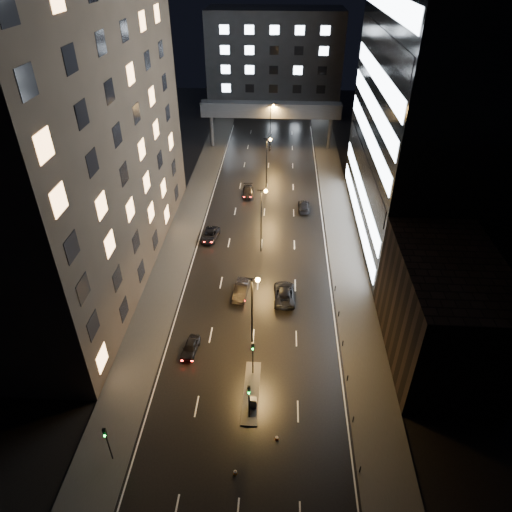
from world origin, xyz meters
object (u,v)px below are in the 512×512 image
object	(u,v)px
car_away_b	(241,290)
car_away_d	(248,192)
car_toward_b	(304,206)
car_away_c	(210,235)
utility_cabinet	(253,402)
car_away_a	(191,347)
car_toward_a	(284,294)

from	to	relation	value
car_away_b	car_away_d	size ratio (longest dim) A/B	0.97
car_away_d	car_toward_b	bearing A→B (deg)	-30.03
car_away_c	car_toward_b	distance (m)	17.98
car_away_c	utility_cabinet	xyz separation A→B (m)	(8.63, -30.76, 0.04)
car_away_a	car_toward_b	distance (m)	36.53
car_away_c	car_away_d	bearing A→B (deg)	79.95
car_away_a	utility_cabinet	world-z (taller)	same
car_away_a	car_away_d	world-z (taller)	car_away_d
car_away_d	car_toward_b	world-z (taller)	car_away_d
car_away_a	car_toward_a	bearing A→B (deg)	50.88
car_away_c	car_toward_b	bearing A→B (deg)	42.37
car_away_a	car_away_d	xyz separation A→B (m)	(3.64, 38.80, 0.06)
car_away_c	utility_cabinet	world-z (taller)	car_away_c
car_away_d	car_toward_b	xyz separation A→B (m)	(9.95, -4.88, -0.01)
car_toward_a	car_toward_b	world-z (taller)	car_toward_a
car_away_c	car_away_d	world-z (taller)	car_away_d
car_away_a	utility_cabinet	size ratio (longest dim) A/B	3.33
car_away_a	car_away_d	distance (m)	38.97
car_away_a	car_away_c	xyz separation A→B (m)	(-1.20, 23.69, 0.04)
car_toward_b	car_away_a	bearing A→B (deg)	68.60
car_away_a	utility_cabinet	xyz separation A→B (m)	(7.43, -7.07, 0.07)
car_away_a	car_toward_a	world-z (taller)	car_toward_a
car_away_d	car_away_c	bearing A→B (deg)	-111.64
car_away_a	car_toward_a	xyz separation A→B (m)	(10.38, 9.90, 0.14)
car_toward_b	utility_cabinet	size ratio (longest dim) A/B	4.21
car_away_b	car_away_d	world-z (taller)	car_away_b
car_toward_a	car_away_d	bearing A→B (deg)	-78.58
car_away_c	car_toward_a	world-z (taller)	car_toward_a
car_away_d	utility_cabinet	world-z (taller)	car_away_d
car_away_a	car_away_b	distance (m)	11.40
car_away_b	car_toward_b	bearing A→B (deg)	75.11
car_away_d	car_toward_a	distance (m)	29.68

